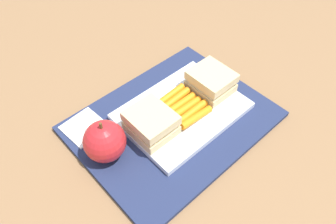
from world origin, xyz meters
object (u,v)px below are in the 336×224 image
carrot_sticks_bundle (183,106)px  paper_napkin (85,127)px  food_tray (182,111)px  sandwich_half_right (151,123)px  sandwich_half_left (211,81)px  apple (105,141)px

carrot_sticks_bundle → paper_napkin: carrot_sticks_bundle is taller
food_tray → sandwich_half_right: (0.08, 0.00, 0.03)m
food_tray → paper_napkin: bearing=-31.3°
carrot_sticks_bundle → food_tray: bearing=2.4°
sandwich_half_right → paper_napkin: sandwich_half_right is taller
food_tray → sandwich_half_right: 0.08m
paper_napkin → food_tray: bearing=148.7°
food_tray → carrot_sticks_bundle: (-0.00, -0.00, 0.01)m
sandwich_half_left → carrot_sticks_bundle: (0.08, -0.00, -0.02)m
food_tray → carrot_sticks_bundle: size_ratio=2.63×
apple → sandwich_half_right: bearing=166.0°
food_tray → apple: apple is taller
carrot_sticks_bundle → apple: 0.16m
sandwich_half_left → carrot_sticks_bundle: sandwich_half_left is taller
sandwich_half_right → paper_napkin: (0.08, -0.10, -0.03)m
sandwich_half_left → paper_napkin: 0.26m
food_tray → carrot_sticks_bundle: carrot_sticks_bundle is taller
sandwich_half_right → paper_napkin: size_ratio=1.14×
sandwich_half_right → apple: apple is taller
food_tray → paper_napkin: 0.19m
food_tray → paper_napkin: size_ratio=3.29×
carrot_sticks_bundle → sandwich_half_right: bearing=0.0°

